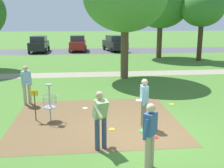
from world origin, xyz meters
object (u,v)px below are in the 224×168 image
(frisbee_far_left, at_px, (112,129))
(player_waiting_left, at_px, (144,100))
(player_waiting_right, at_px, (26,83))
(tree_mid_right, at_px, (202,9))
(frisbee_scattered_a, at_px, (172,104))
(parked_car_center_left, at_px, (78,43))
(disc_golf_basket, at_px, (48,101))
(player_throwing, at_px, (100,117))
(player_foreground_watching, at_px, (150,133))
(frisbee_mid_grass, at_px, (85,108))
(parked_car_center_right, at_px, (115,43))
(frisbee_far_right, at_px, (155,137))
(parked_car_leftmost, at_px, (39,44))
(tree_near_left, at_px, (161,4))

(frisbee_far_left, bearing_deg, player_waiting_left, 6.32)
(player_waiting_right, xyz_separation_m, tree_mid_right, (12.88, 11.65, 3.60))
(frisbee_scattered_a, xyz_separation_m, parked_car_center_left, (-4.47, 21.19, 0.91))
(disc_golf_basket, height_order, player_throwing, player_throwing)
(disc_golf_basket, bearing_deg, player_foreground_watching, -51.42)
(frisbee_mid_grass, bearing_deg, tree_mid_right, 50.36)
(frisbee_scattered_a, distance_m, parked_car_center_right, 20.85)
(player_waiting_right, bearing_deg, player_waiting_left, -34.29)
(player_waiting_left, distance_m, parked_car_center_right, 23.26)
(player_waiting_right, height_order, frisbee_far_left, player_waiting_right)
(disc_golf_basket, bearing_deg, parked_car_center_right, 77.33)
(player_waiting_left, bearing_deg, parked_car_center_left, 96.46)
(frisbee_far_right, height_order, parked_car_center_left, parked_car_center_left)
(player_waiting_right, xyz_separation_m, parked_car_center_left, (1.85, 20.48, -0.05))
(player_throwing, relative_size, player_waiting_left, 1.00)
(player_waiting_left, xyz_separation_m, parked_car_center_left, (-2.67, 23.56, -0.05))
(disc_golf_basket, relative_size, parked_car_center_right, 0.31)
(player_waiting_left, xyz_separation_m, tree_mid_right, (8.36, 14.73, 3.60))
(player_waiting_left, height_order, parked_car_leftmost, parked_car_leftmost)
(tree_mid_right, xyz_separation_m, parked_car_center_left, (-11.03, 8.84, -3.65))
(frisbee_scattered_a, distance_m, tree_mid_right, 14.71)
(parked_car_leftmost, bearing_deg, disc_golf_basket, -80.42)
(parked_car_leftmost, bearing_deg, player_waiting_right, -82.72)
(disc_golf_basket, height_order, tree_near_left, tree_near_left)
(player_foreground_watching, xyz_separation_m, player_waiting_right, (-4.07, 5.76, 0.00))
(parked_car_center_left, bearing_deg, frisbee_scattered_a, -78.10)
(player_throwing, relative_size, parked_car_center_left, 0.40)
(parked_car_center_left, bearing_deg, frisbee_far_right, -83.34)
(tree_near_left, height_order, tree_mid_right, tree_near_left)
(disc_golf_basket, distance_m, frisbee_far_left, 2.58)
(tree_mid_right, relative_size, parked_car_center_right, 1.38)
(frisbee_scattered_a, bearing_deg, frisbee_mid_grass, -177.80)
(disc_golf_basket, bearing_deg, frisbee_far_right, -27.72)
(player_foreground_watching, relative_size, frisbee_scattered_a, 7.32)
(player_foreground_watching, bearing_deg, player_waiting_right, 125.22)
(player_throwing, bearing_deg, tree_mid_right, 58.48)
(player_throwing, xyz_separation_m, parked_car_leftmost, (-5.47, 24.40, -0.06))
(tree_near_left, bearing_deg, player_foreground_watching, -106.24)
(disc_golf_basket, relative_size, player_waiting_right, 0.81)
(player_foreground_watching, bearing_deg, tree_mid_right, 63.16)
(frisbee_mid_grass, bearing_deg, parked_car_center_right, 80.09)
(frisbee_mid_grass, height_order, frisbee_far_right, same)
(frisbee_far_left, relative_size, frisbee_scattered_a, 0.87)
(frisbee_far_right, bearing_deg, player_waiting_right, 139.69)
(player_throwing, relative_size, frisbee_far_left, 8.40)
(frisbee_mid_grass, xyz_separation_m, tree_mid_right, (10.36, 12.50, 4.56))
(player_foreground_watching, xyz_separation_m, player_waiting_left, (0.45, 2.68, 0.00))
(frisbee_far_left, relative_size, parked_car_center_left, 0.05)
(disc_golf_basket, distance_m, frisbee_mid_grass, 2.00)
(player_waiting_left, bearing_deg, frisbee_far_right, -78.22)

